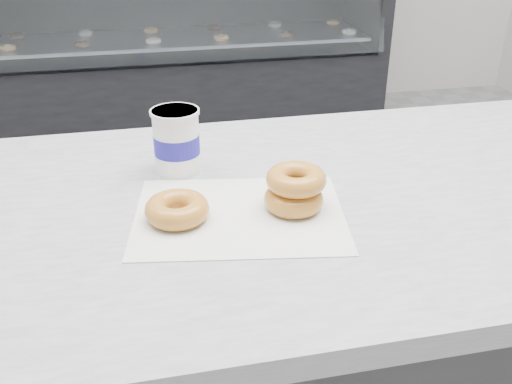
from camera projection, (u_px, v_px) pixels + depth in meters
ground at (259, 345)px, 1.94m from camera, size 5.00×5.00×0.00m
counter at (319, 377)px, 1.22m from camera, size 3.06×0.76×0.90m
display_case at (186, 52)px, 3.55m from camera, size 2.40×0.74×1.25m
wax_paper at (239, 214)px, 0.93m from camera, size 0.38×0.31×0.00m
donut_single at (177, 209)px, 0.91m from camera, size 0.12×0.12×0.04m
donut_stack at (295, 189)px, 0.93m from camera, size 0.13×0.13×0.07m
coffee_cup at (177, 140)px, 1.05m from camera, size 0.09×0.09×0.12m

